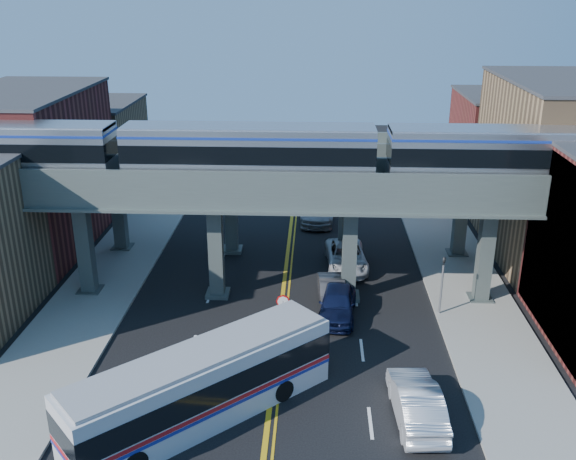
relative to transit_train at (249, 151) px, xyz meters
name	(u,v)px	position (x,y,z in m)	size (l,w,h in m)	color
ground	(274,369)	(1.88, -8.00, -9.14)	(120.00, 120.00, 0.00)	black
sidewalk_west	(108,278)	(-9.62, 2.00, -9.06)	(5.00, 70.00, 0.16)	gray
sidewalk_east	(464,285)	(13.38, 2.00, -9.06)	(5.00, 70.00, 0.16)	gray
building_west_b	(30,171)	(-16.62, 8.00, -3.64)	(8.00, 14.00, 11.00)	maroon
building_west_c	(92,148)	(-16.62, 21.00, -5.14)	(8.00, 10.00, 8.00)	olive
building_east_b	(557,171)	(20.38, 8.00, -3.14)	(8.00, 14.00, 12.00)	olive
building_east_c	(504,147)	(20.38, 21.00, -4.64)	(8.00, 10.00, 9.00)	maroon
mural_panel	(557,255)	(16.43, -4.00, -4.39)	(0.10, 9.50, 9.50)	teal
elevated_viaduct_near	(282,196)	(1.88, 0.00, -2.67)	(52.00, 3.60, 7.40)	#3E4844
elevated_viaduct_far	(288,165)	(1.88, 7.00, -2.67)	(52.00, 3.60, 7.40)	#3E4844
transit_train	(249,151)	(0.00, 0.00, 0.00)	(44.07, 2.76, 3.21)	black
stop_sign	(283,310)	(2.18, -5.00, -7.38)	(0.76, 0.09, 2.63)	slate
traffic_signal	(442,279)	(11.08, -2.00, -6.84)	(0.15, 0.18, 4.10)	slate
transit_bus	(203,386)	(-0.97, -11.92, -7.49)	(11.10, 10.43, 3.21)	silver
car_lane_a	(337,302)	(5.17, -2.33, -8.27)	(2.05, 5.08, 1.73)	#0D1433
car_lane_b	(332,292)	(4.89, -0.70, -8.41)	(1.55, 4.44, 1.46)	#2C2C2E
car_lane_c	(346,257)	(5.95, 4.57, -8.36)	(2.58, 5.60, 1.56)	silver
car_lane_d	(318,209)	(4.03, 13.95, -8.22)	(2.58, 6.34, 1.84)	#9F9EA3
car_parked_curb	(417,402)	(8.38, -11.60, -8.26)	(1.87, 5.36, 1.77)	silver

